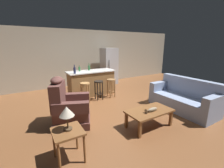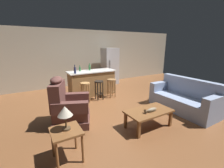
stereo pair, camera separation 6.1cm
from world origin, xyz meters
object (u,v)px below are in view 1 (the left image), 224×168
object	(u,v)px
table_lamp	(67,112)
bar_stool_right	(111,85)
coffee_table	(149,112)
bar_stool_left	(85,89)
refrigerator	(109,66)
kitchen_island	(91,83)
bottle_short_amber	(79,69)
couch	(184,99)
end_table	(68,136)
bar_stool_middle	(99,87)
fish_figurine	(151,110)
recliner_near_lamp	(69,108)
bottle_tall_green	(89,68)
bottle_wine_dark	(75,70)

from	to	relation	value
table_lamp	bar_stool_right	xyz separation A→B (m)	(2.22, 2.36, -0.40)
coffee_table	bar_stool_left	size ratio (longest dim) A/B	1.62
bar_stool_right	refrigerator	bearing A→B (deg)	62.34
kitchen_island	bottle_short_amber	world-z (taller)	bottle_short_amber
couch	bar_stool_right	xyz separation A→B (m)	(-1.30, 2.09, 0.13)
table_lamp	bar_stool_right	world-z (taller)	table_lamp
couch	bar_stool_left	distance (m)	3.12
kitchen_island	refrigerator	distance (m)	1.95
couch	end_table	size ratio (longest dim) A/B	3.40
bar_stool_middle	coffee_table	bearing A→B (deg)	-84.80
fish_figurine	bar_stool_middle	world-z (taller)	bar_stool_middle
couch	kitchen_island	world-z (taller)	kitchen_island
bottle_short_amber	bar_stool_middle	bearing A→B (deg)	-62.79
refrigerator	bottle_short_amber	world-z (taller)	refrigerator
table_lamp	kitchen_island	bearing A→B (deg)	60.36
couch	fish_figurine	bearing A→B (deg)	9.17
bottle_short_amber	end_table	bearing A→B (deg)	-112.61
refrigerator	bottle_short_amber	bearing A→B (deg)	-150.99
end_table	bar_stool_right	distance (m)	3.27
bar_stool_left	refrigerator	xyz separation A→B (m)	(1.98, 1.83, 0.41)
fish_figurine	recliner_near_lamp	world-z (taller)	recliner_near_lamp
recliner_near_lamp	refrigerator	size ratio (longest dim) A/B	0.68
fish_figurine	recliner_near_lamp	xyz separation A→B (m)	(-1.58, 1.19, -0.04)
coffee_table	bar_stool_middle	distance (m)	2.29
kitchen_island	recliner_near_lamp	bearing A→B (deg)	-127.49
bottle_tall_green	coffee_table	bearing A→B (deg)	-85.84
kitchen_island	refrigerator	size ratio (longest dim) A/B	1.02
end_table	table_lamp	bearing A→B (deg)	55.69
couch	kitchen_island	xyz separation A→B (m)	(-1.82, 2.72, 0.14)
fish_figurine	refrigerator	size ratio (longest dim) A/B	0.19
coffee_table	bottle_wine_dark	bearing A→B (deg)	108.86
bar_stool_right	bottle_tall_green	xyz separation A→B (m)	(-0.53, 0.80, 0.58)
bar_stool_left	refrigerator	bearing A→B (deg)	42.70
fish_figurine	recliner_near_lamp	size ratio (longest dim) A/B	0.28
recliner_near_lamp	bar_stool_right	bearing A→B (deg)	54.01
couch	bottle_tall_green	bearing A→B (deg)	-57.85
bottle_short_amber	bottle_wine_dark	distance (m)	0.49
fish_figurine	bar_stool_left	distance (m)	2.46
recliner_near_lamp	bar_stool_right	xyz separation A→B (m)	(1.89, 1.16, 0.05)
recliner_near_lamp	bar_stool_middle	xyz separation A→B (m)	(1.38, 1.16, 0.05)
recliner_near_lamp	refrigerator	xyz separation A→B (m)	(2.85, 2.99, 0.46)
end_table	kitchen_island	world-z (taller)	kitchen_island
bar_stool_left	bottle_tall_green	bearing A→B (deg)	58.09
recliner_near_lamp	bar_stool_right	world-z (taller)	recliner_near_lamp
bottle_tall_green	bar_stool_right	bearing A→B (deg)	-56.43
table_lamp	bar_stool_middle	bearing A→B (deg)	54.06
bar_stool_middle	bottle_tall_green	world-z (taller)	bottle_tall_green
fish_figurine	bar_stool_right	distance (m)	2.38
coffee_table	couch	size ratio (longest dim) A/B	0.58
table_lamp	refrigerator	distance (m)	5.26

